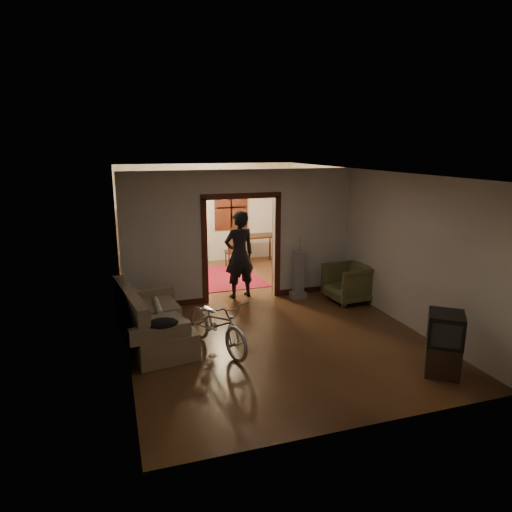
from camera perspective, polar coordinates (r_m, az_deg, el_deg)
name	(u,v)px	position (r m, az deg, el deg)	size (l,w,h in m)	color
floor	(252,309)	(9.43, -0.56, -6.69)	(5.00, 8.50, 0.01)	#3E2413
ceiling	(251,171)	(8.86, -0.61, 10.55)	(5.00, 8.50, 0.01)	white
wall_back	(207,213)	(13.10, -6.15, 5.31)	(5.00, 0.02, 2.80)	beige
wall_left	(120,252)	(8.65, -16.60, 0.54)	(0.02, 8.50, 2.80)	beige
wall_right	(362,235)	(10.06, 13.16, 2.52)	(0.02, 8.50, 2.80)	beige
partition_wall	(241,236)	(9.75, -1.90, 2.52)	(5.00, 0.14, 2.80)	beige
door_casing	(241,250)	(9.81, -1.88, 0.80)	(1.74, 0.20, 2.32)	#3E180E
far_window	(231,207)	(13.20, -3.14, 6.08)	(0.98, 0.06, 1.28)	black
chandelier	(221,185)	(11.30, -4.42, 8.88)	(0.24, 0.24, 0.24)	#FFE0A5
light_switch	(288,240)	(10.04, 4.00, 1.95)	(0.08, 0.01, 0.12)	silver
sofa	(154,316)	(7.97, -12.65, -7.27)	(0.93, 2.07, 0.95)	#70654A
rolled_paper	(158,306)	(8.24, -12.18, -6.14)	(0.10, 0.10, 0.81)	beige
jacket	(163,323)	(7.06, -11.60, -8.23)	(0.47, 0.35, 0.14)	black
bicycle	(217,324)	(7.55, -4.88, -8.42)	(0.59, 1.69, 0.89)	silver
armchair	(349,283)	(10.01, 11.50, -3.31)	(0.87, 0.89, 0.81)	brown
tv_stand	(443,358)	(7.39, 22.31, -11.71)	(0.52, 0.48, 0.48)	black
crt_tv	(446,329)	(7.22, 22.64, -8.38)	(0.54, 0.48, 0.47)	black
vacuum	(298,274)	(10.02, 5.33, -2.30)	(0.33, 0.26, 1.07)	gray
person	(239,255)	(9.93, -2.10, 0.17)	(0.70, 0.46, 1.93)	black
oriental_rug	(224,277)	(11.67, -4.02, -2.67)	(1.73, 2.26, 0.02)	maroon
locker	(158,236)	(12.58, -12.10, 2.40)	(0.89, 0.50, 1.79)	#283821
globe	(156,198)	(12.43, -12.34, 7.14)	(0.25, 0.25, 0.25)	#1E5972
desk	(257,249)	(12.98, 0.08, 0.82)	(1.08, 0.61, 0.80)	#331B11
desk_chair	(233,252)	(12.52, -2.86, 0.52)	(0.39, 0.39, 0.88)	#331B11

